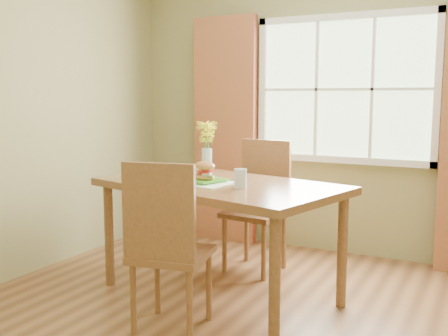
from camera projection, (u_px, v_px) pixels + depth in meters
name	position (u px, v px, depth m)	size (l,w,h in m)	color
room	(259.00, 112.00, 3.03)	(4.24, 3.84, 2.74)	brown
window	(344.00, 89.00, 4.66)	(1.62, 0.06, 1.32)	#B9DEA8
curtain_left	(225.00, 131.00, 5.16)	(0.65, 0.08, 2.20)	maroon
dining_table	(219.00, 194.00, 3.73)	(1.89, 1.33, 0.83)	brown
chair_near	(166.00, 241.00, 3.12)	(0.52, 0.52, 1.07)	brown
chair_far	(260.00, 199.00, 4.37)	(0.48, 0.48, 1.08)	brown
placemat	(199.00, 183.00, 3.68)	(0.45, 0.33, 0.01)	silver
plate	(204.00, 181.00, 3.70)	(0.25, 0.25, 0.01)	#50BD2F
croissant_sandwich	(204.00, 171.00, 3.67)	(0.21, 0.18, 0.13)	#C98644
water_glass	(240.00, 179.00, 3.48)	(0.08, 0.08, 0.13)	silver
flower_vase	(207.00, 141.00, 4.05)	(0.17, 0.17, 0.42)	silver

